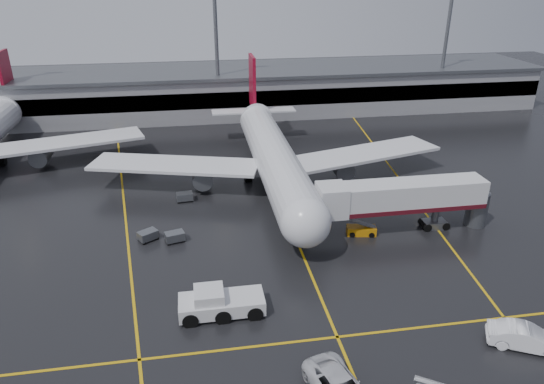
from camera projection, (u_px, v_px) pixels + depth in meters
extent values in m
plane|color=black|center=(286.00, 214.00, 59.67)|extent=(220.00, 220.00, 0.00)
cube|color=gold|center=(286.00, 214.00, 59.67)|extent=(0.25, 90.00, 0.02)
cube|color=gold|center=(337.00, 337.00, 39.90)|extent=(60.00, 0.25, 0.02)
cube|color=gold|center=(123.00, 192.00, 65.67)|extent=(9.99, 69.35, 0.02)
cube|color=gold|center=(396.00, 174.00, 71.33)|extent=(7.57, 69.64, 0.02)
cube|color=gray|center=(241.00, 91.00, 101.14)|extent=(120.00, 18.00, 8.00)
cube|color=black|center=(247.00, 99.00, 93.03)|extent=(120.00, 0.40, 3.00)
cube|color=#595B60|center=(241.00, 70.00, 99.36)|extent=(122.00, 19.00, 0.60)
cylinder|color=#595B60|center=(217.00, 54.00, 91.49)|extent=(0.70, 0.70, 25.00)
cylinder|color=#595B60|center=(445.00, 48.00, 98.20)|extent=(0.70, 0.70, 25.00)
cylinder|color=silver|center=(275.00, 159.00, 65.12)|extent=(5.20, 36.00, 5.20)
sphere|color=silver|center=(305.00, 222.00, 48.95)|extent=(5.20, 5.20, 5.20)
cone|color=silver|center=(254.00, 112.00, 83.74)|extent=(4.94, 8.00, 4.94)
cube|color=maroon|center=(252.00, 82.00, 82.61)|extent=(0.50, 5.50, 8.50)
cube|color=silver|center=(254.00, 111.00, 83.66)|extent=(14.00, 3.00, 0.25)
cube|color=silver|center=(175.00, 165.00, 65.31)|extent=(22.80, 11.83, 0.40)
cube|color=silver|center=(364.00, 154.00, 69.19)|extent=(22.80, 11.83, 0.40)
cylinder|color=#595B60|center=(202.00, 176.00, 65.51)|extent=(2.60, 4.50, 2.60)
cylinder|color=#595B60|center=(341.00, 167.00, 68.35)|extent=(2.60, 4.50, 2.60)
cylinder|color=#595B60|center=(298.00, 235.00, 52.97)|extent=(0.56, 0.56, 2.00)
cylinder|color=#595B60|center=(248.00, 174.00, 68.66)|extent=(0.56, 0.56, 2.00)
cylinder|color=#595B60|center=(293.00, 171.00, 69.62)|extent=(0.56, 0.56, 2.00)
cylinder|color=black|center=(298.00, 240.00, 53.20)|extent=(0.40, 1.10, 1.10)
cylinder|color=black|center=(248.00, 177.00, 68.85)|extent=(1.00, 1.40, 1.40)
cylinder|color=black|center=(293.00, 174.00, 69.80)|extent=(1.00, 1.40, 1.40)
cone|color=silver|center=(10.00, 105.00, 88.26)|extent=(4.94, 8.00, 4.94)
cube|color=maroon|center=(6.00, 76.00, 87.13)|extent=(0.50, 5.50, 8.50)
cube|color=silver|center=(10.00, 103.00, 88.18)|extent=(14.00, 3.00, 0.25)
cube|color=silver|center=(66.00, 142.00, 73.71)|extent=(22.80, 11.83, 0.40)
cylinder|color=#595B60|center=(41.00, 155.00, 72.86)|extent=(2.60, 4.50, 2.60)
cylinder|color=#595B60|center=(1.00, 159.00, 74.13)|extent=(0.56, 0.56, 2.00)
cylinder|color=black|center=(2.00, 162.00, 74.32)|extent=(1.00, 1.40, 1.40)
cube|color=silver|center=(404.00, 195.00, 54.25)|extent=(18.00, 3.20, 3.00)
cube|color=#4B0D16|center=(403.00, 206.00, 54.79)|extent=(18.00, 3.30, 0.50)
cube|color=silver|center=(332.00, 200.00, 53.03)|extent=(3.00, 3.40, 3.30)
cylinder|color=#595B60|center=(435.00, 216.00, 56.05)|extent=(0.80, 0.80, 3.00)
cube|color=#595B60|center=(434.00, 224.00, 56.48)|extent=(2.60, 1.60, 0.90)
cylinder|color=#595B60|center=(477.00, 209.00, 56.59)|extent=(2.40, 2.40, 4.00)
cylinder|color=black|center=(425.00, 225.00, 56.32)|extent=(0.90, 1.80, 0.90)
cylinder|color=black|center=(443.00, 223.00, 56.64)|extent=(0.90, 1.80, 0.90)
cube|color=silver|center=(222.00, 304.00, 42.31)|extent=(7.24, 2.91, 1.24)
cube|color=silver|center=(209.00, 295.00, 41.73)|extent=(2.49, 2.49, 1.03)
cube|color=black|center=(209.00, 295.00, 41.73)|extent=(2.24, 2.24, 0.93)
cylinder|color=black|center=(190.00, 311.00, 42.06)|extent=(1.35, 3.10, 1.34)
cylinder|color=black|center=(222.00, 307.00, 42.46)|extent=(1.35, 3.10, 1.34)
cylinder|color=black|center=(253.00, 304.00, 42.87)|extent=(1.35, 3.10, 1.34)
cube|color=#C4790A|center=(361.00, 230.00, 55.03)|extent=(3.38, 1.89, 0.97)
cube|color=#595B60|center=(362.00, 223.00, 54.65)|extent=(3.16, 1.35, 1.11)
cylinder|color=black|center=(352.00, 232.00, 55.15)|extent=(0.89, 1.59, 0.62)
cylinder|color=black|center=(371.00, 232.00, 55.10)|extent=(0.89, 1.59, 0.62)
imported|color=white|center=(526.00, 337.00, 38.48)|extent=(6.00, 4.34, 1.88)
cube|color=#595B60|center=(175.00, 236.00, 53.53)|extent=(2.27, 1.78, 0.90)
cylinder|color=black|center=(169.00, 244.00, 53.00)|extent=(0.40, 0.20, 0.40)
cylinder|color=black|center=(184.00, 241.00, 53.61)|extent=(0.40, 0.20, 0.40)
cylinder|color=black|center=(167.00, 239.00, 53.83)|extent=(0.40, 0.20, 0.40)
cylinder|color=black|center=(181.00, 236.00, 54.44)|extent=(0.40, 0.20, 0.40)
cube|color=#595B60|center=(148.00, 235.00, 53.79)|extent=(2.39, 2.18, 0.90)
cylinder|color=black|center=(144.00, 243.00, 53.16)|extent=(0.40, 0.20, 0.40)
cylinder|color=black|center=(157.00, 238.00, 54.14)|extent=(0.40, 0.20, 0.40)
cylinder|color=black|center=(139.00, 239.00, 53.83)|extent=(0.40, 0.20, 0.40)
cylinder|color=black|center=(153.00, 235.00, 54.81)|extent=(0.40, 0.20, 0.40)
cube|color=#595B60|center=(185.00, 196.00, 62.83)|extent=(2.11, 1.47, 0.90)
cylinder|color=black|center=(179.00, 202.00, 62.40)|extent=(0.40, 0.20, 0.40)
cylinder|color=black|center=(192.00, 201.00, 62.77)|extent=(0.40, 0.20, 0.40)
cylinder|color=black|center=(178.00, 199.00, 63.28)|extent=(0.40, 0.20, 0.40)
cylinder|color=black|center=(191.00, 197.00, 63.65)|extent=(0.40, 0.20, 0.40)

